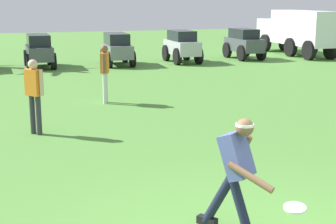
# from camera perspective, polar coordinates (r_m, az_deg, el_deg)

# --- Properties ---
(frisbee_thrower) EXTENTS (0.59, 1.04, 1.43)m
(frisbee_thrower) POSITION_cam_1_polar(r_m,az_deg,el_deg) (6.12, 7.56, -6.33)
(frisbee_thrower) COLOR #191E38
(frisbee_thrower) RESTS_ON ground_plane
(frisbee_in_flight) EXTENTS (0.33, 0.33, 0.05)m
(frisbee_in_flight) POSITION_cam_1_polar(r_m,az_deg,el_deg) (5.69, 13.88, -10.26)
(frisbee_in_flight) COLOR white
(teammate_near_sideline) EXTENTS (0.30, 0.49, 1.56)m
(teammate_near_sideline) POSITION_cam_1_polar(r_m,az_deg,el_deg) (13.89, -7.02, 4.82)
(teammate_near_sideline) COLOR silver
(teammate_near_sideline) RESTS_ON ground_plane
(teammate_midfield) EXTENTS (0.37, 0.42, 1.56)m
(teammate_midfield) POSITION_cam_1_polar(r_m,az_deg,el_deg) (10.89, -14.61, 2.41)
(teammate_midfield) COLOR #33333D
(teammate_midfield) RESTS_ON ground_plane
(parked_car_slot_d) EXTENTS (1.15, 2.41, 1.34)m
(parked_car_slot_d) POSITION_cam_1_polar(r_m,az_deg,el_deg) (21.83, -14.11, 6.71)
(parked_car_slot_d) COLOR #474C51
(parked_car_slot_d) RESTS_ON ground_plane
(parked_car_slot_e) EXTENTS (1.24, 2.44, 1.34)m
(parked_car_slot_e) POSITION_cam_1_polar(r_m,az_deg,el_deg) (22.07, -5.66, 7.08)
(parked_car_slot_e) COLOR slate
(parked_car_slot_e) RESTS_ON ground_plane
(parked_car_slot_f) EXTENTS (1.16, 2.35, 1.40)m
(parked_car_slot_f) POSITION_cam_1_polar(r_m,az_deg,el_deg) (22.86, 1.55, 7.37)
(parked_car_slot_f) COLOR #B7BABF
(parked_car_slot_f) RESTS_ON ground_plane
(parked_car_slot_g) EXTENTS (1.18, 2.36, 1.40)m
(parked_car_slot_g) POSITION_cam_1_polar(r_m,az_deg,el_deg) (24.48, 8.40, 7.58)
(parked_car_slot_g) COLOR #474C51
(parked_car_slot_g) RESTS_ON ground_plane
(box_truck) EXTENTS (1.48, 5.92, 2.20)m
(box_truck) POSITION_cam_1_polar(r_m,az_deg,el_deg) (26.72, 13.96, 8.80)
(box_truck) COLOR silver
(box_truck) RESTS_ON ground_plane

